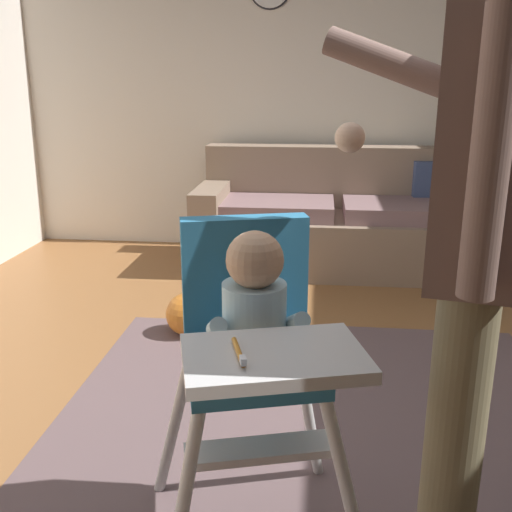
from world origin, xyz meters
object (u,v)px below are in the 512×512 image
Objects in this scene: couch at (339,222)px; toy_ball at (187,314)px; adult_standing at (470,255)px; high_chair at (253,332)px.

couch is 8.81× the size of toy_ball.
couch is 1.23× the size of adult_standing.
high_chair reaches higher than couch.
high_chair is at bearing -70.12° from toy_ball.
toy_ball is (-1.05, 1.58, -0.84)m from adult_standing.
couch is at bearing 157.99° from high_chair.
high_chair is (-0.32, -2.84, 0.35)m from couch.
high_chair is 1.66m from toy_ball.
high_chair is 0.58× the size of adult_standing.
high_chair reaches higher than toy_ball.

